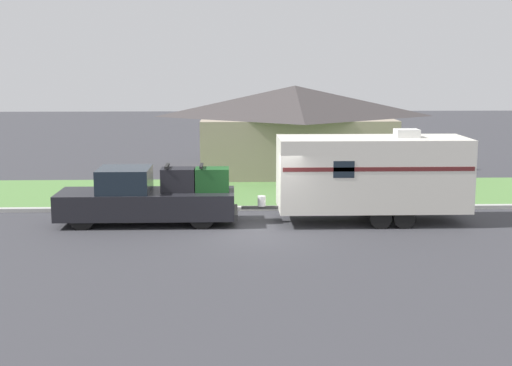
{
  "coord_description": "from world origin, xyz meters",
  "views": [
    {
      "loc": [
        -1.08,
        -22.65,
        5.49
      ],
      "look_at": [
        -0.24,
        1.61,
        1.4
      ],
      "focal_mm": 50.0,
      "sensor_mm": 36.0,
      "label": 1
    }
  ],
  "objects": [
    {
      "name": "ground_plane",
      "position": [
        0.0,
        0.0,
        0.0
      ],
      "size": [
        120.0,
        120.0,
        0.0
      ],
      "primitive_type": "plane",
      "color": "#38383D"
    },
    {
      "name": "curb_strip",
      "position": [
        0.0,
        3.75,
        0.07
      ],
      "size": [
        80.0,
        0.3,
        0.14
      ],
      "color": "#ADADA8",
      "rests_on": "ground_plane"
    },
    {
      "name": "lawn_strip",
      "position": [
        0.0,
        7.4,
        0.01
      ],
      "size": [
        80.0,
        7.0,
        0.03
      ],
      "color": "#568442",
      "rests_on": "ground_plane"
    },
    {
      "name": "house_across_street",
      "position": [
        2.13,
        13.4,
        2.27
      ],
      "size": [
        10.07,
        7.28,
        4.38
      ],
      "color": "gray",
      "rests_on": "ground_plane"
    },
    {
      "name": "pickup_truck",
      "position": [
        -3.97,
        1.61,
        0.9
      ],
      "size": [
        6.17,
        2.07,
        2.05
      ],
      "color": "black",
      "rests_on": "ground_plane"
    },
    {
      "name": "travel_trailer",
      "position": [
        3.8,
        1.61,
        1.72
      ],
      "size": [
        7.79,
        2.41,
        3.25
      ],
      "color": "black",
      "rests_on": "ground_plane"
    },
    {
      "name": "mailbox",
      "position": [
        -2.55,
        4.64,
        1.07
      ],
      "size": [
        0.48,
        0.2,
        1.4
      ],
      "color": "brown",
      "rests_on": "ground_plane"
    }
  ]
}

